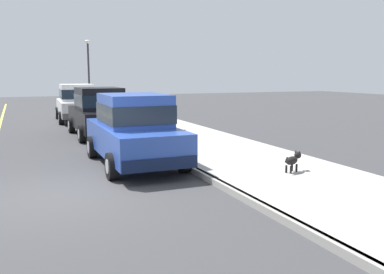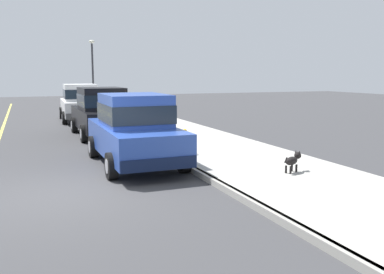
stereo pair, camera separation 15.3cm
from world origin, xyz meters
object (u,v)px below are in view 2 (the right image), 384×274
Objects in this scene: car_black_sedan at (102,111)px; street_lamp at (93,67)px; car_blue_sedan at (134,129)px; dog_black at (293,160)px; car_white_sedan at (80,102)px; fire_hydrant at (185,142)px.

street_lamp is at bearing 82.77° from car_black_sedan.
car_blue_sedan is at bearing -91.09° from car_black_sedan.
car_black_sedan is 10.99m from street_lamp.
dog_black is 0.16× the size of street_lamp.
car_white_sedan is (-0.08, 5.89, 0.00)m from car_black_sedan.
car_black_sedan is 5.57m from fire_hydrant.
fire_hydrant is (1.54, -11.24, -0.51)m from car_white_sedan.
fire_hydrant is at bearing -89.64° from street_lamp.
dog_black is (3.00, -8.50, -0.55)m from car_black_sedan.
fire_hydrant is (-1.54, 3.15, 0.05)m from dog_black.
street_lamp reaches higher than car_black_sedan.
car_white_sedan reaches higher than dog_black.
car_blue_sedan and car_black_sedan have the same top height.
dog_black is 3.50m from fire_hydrant.
car_black_sedan is 0.99× the size of car_white_sedan.
car_blue_sedan is 1.04× the size of street_lamp.
car_white_sedan is at bearing 89.86° from car_blue_sedan.
dog_black is at bearing -85.13° from street_lamp.
car_black_sedan and car_white_sedan have the same top height.
car_blue_sedan is 0.99× the size of car_white_sedan.
car_black_sedan is at bearing 88.91° from car_blue_sedan.
fire_hydrant is 16.28m from street_lamp.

